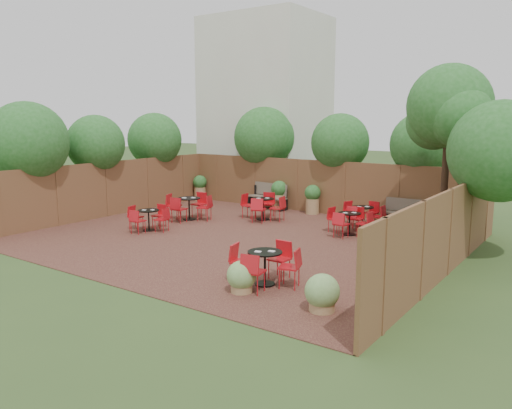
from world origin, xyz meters
The scene contains 13 objects.
ground centered at (0.00, 0.00, 0.00)m, with size 80.00×80.00×0.00m, color #354F23.
courtyard_paving centered at (0.00, 0.00, 0.01)m, with size 12.00×10.00×0.02m, color #3C1C18.
fence_back centered at (0.00, 5.00, 1.00)m, with size 12.00×0.08×2.00m, color brown.
fence_left centered at (-6.00, 0.00, 1.00)m, with size 0.08×10.00×2.00m, color brown.
fence_right centered at (6.00, 0.00, 1.00)m, with size 0.08×10.00×2.00m, color brown.
neighbour_building centered at (-4.50, 8.00, 4.00)m, with size 5.00×4.00×8.00m, color beige.
overhang_foliage centered at (-1.63, 2.51, 2.71)m, with size 15.88×10.76×2.62m.
courtyard_tree centered at (5.00, 3.13, 3.73)m, with size 2.57×2.47×5.04m.
park_bench_left centered at (-2.05, 4.63, 0.54)m, with size 1.67×0.70×1.00m.
park_bench_right centered at (3.43, 4.62, 0.48)m, with size 1.46×0.52×0.89m.
bistro_tables centered at (0.64, 0.99, 0.44)m, with size 9.56×8.10×0.89m.
planters centered at (-0.51, 3.84, 0.61)m, with size 11.70×4.12×1.13m.
low_shrubs centered at (4.49, -3.03, 0.35)m, with size 3.44×2.74×0.71m.
Camera 1 is at (8.94, -11.79, 3.61)m, focal length 35.75 mm.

